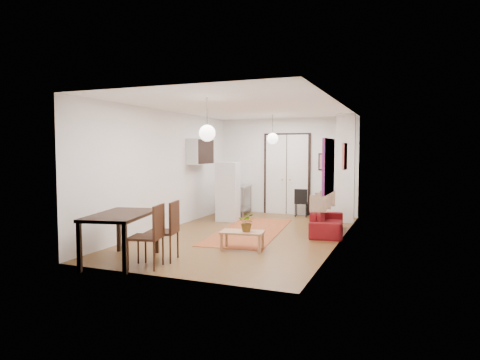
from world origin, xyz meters
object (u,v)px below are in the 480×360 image
at_px(sofa, 327,222).
at_px(dining_chair_near, 165,225).
at_px(kitchen_counter, 239,196).
at_px(dining_chair_far, 149,230).
at_px(black_side_chair, 302,200).
at_px(coffee_table, 242,234).
at_px(fridge, 228,192).
at_px(dining_table, 121,219).

bearing_deg(sofa, dining_chair_near, 138.79).
bearing_deg(kitchen_counter, dining_chair_far, -90.95).
xyz_separation_m(dining_chair_near, black_side_chair, (1.11, 5.77, -0.13)).
height_order(coffee_table, kitchen_counter, kitchen_counter).
bearing_deg(sofa, fridge, 66.93).
height_order(dining_table, dining_chair_far, dining_chair_far).
bearing_deg(dining_table, dining_chair_near, 37.29).
bearing_deg(kitchen_counter, black_side_chair, 4.52).
xyz_separation_m(coffee_table, fridge, (-1.63, 3.09, 0.48)).
distance_m(dining_table, dining_chair_near, 0.77).
bearing_deg(fridge, black_side_chair, 34.19).
height_order(fridge, dining_table, fridge).
height_order(sofa, dining_chair_near, dining_chair_near).
distance_m(sofa, coffee_table, 2.62).
xyz_separation_m(dining_table, dining_chair_far, (0.60, -0.04, -0.14)).
relative_size(sofa, black_side_chair, 2.25).
distance_m(fridge, dining_table, 4.68).
xyz_separation_m(kitchen_counter, dining_chair_far, (0.73, -5.86, 0.05)).
xyz_separation_m(kitchen_counter, fridge, (0.13, -1.14, 0.24)).
relative_size(coffee_table, black_side_chair, 1.08).
bearing_deg(kitchen_counter, fridge, -91.44).
distance_m(kitchen_counter, dining_chair_far, 5.91).
bearing_deg(dining_chair_far, kitchen_counter, 174.74).
bearing_deg(sofa, black_side_chair, 18.43).
xyz_separation_m(coffee_table, kitchen_counter, (-1.76, 4.23, 0.24)).
distance_m(coffee_table, dining_chair_far, 1.96).
bearing_deg(coffee_table, fridge, 117.84).
distance_m(dining_table, black_side_chair, 6.46).
relative_size(fridge, dining_table, 0.96).
xyz_separation_m(dining_table, dining_chair_near, (0.60, 0.46, -0.14)).
bearing_deg(dining_chair_near, fridge, 175.70).
bearing_deg(dining_chair_near, dining_chair_far, -12.32).
xyz_separation_m(fridge, dining_chair_far, (0.59, -4.72, -0.20)).
relative_size(dining_table, dining_chair_far, 1.61).
height_order(sofa, fridge, fridge).
height_order(dining_chair_near, black_side_chair, dining_chair_near).
height_order(dining_chair_near, dining_chair_far, same).
height_order(kitchen_counter, dining_chair_near, dining_chair_near).
relative_size(kitchen_counter, dining_chair_near, 1.16).
bearing_deg(dining_chair_far, coffee_table, 135.25).
xyz_separation_m(sofa, dining_table, (-2.86, -3.91, 0.48)).
distance_m(fridge, dining_chair_near, 4.27).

